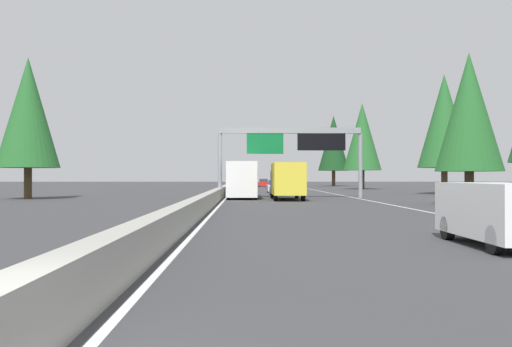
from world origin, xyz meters
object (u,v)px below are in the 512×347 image
at_px(sedan_far_center, 279,188).
at_px(box_truck_mid_left, 287,180).
at_px(conifer_right_far, 362,137).
at_px(conifer_left_near, 28,113).
at_px(sedan_distant_b, 275,187).
at_px(minivan_distant_a, 501,211).
at_px(conifer_right_distant, 334,143).
at_px(conifer_right_mid, 444,121).
at_px(bus_near_right, 242,178).
at_px(sedan_mid_right, 263,183).
at_px(conifer_right_near, 469,112).
at_px(sign_gantry_overhead, 292,142).
at_px(pickup_mid_center, 245,182).

bearing_deg(sedan_far_center, box_truck_mid_left, 179.85).
bearing_deg(conifer_right_far, conifer_left_near, 137.54).
xyz_separation_m(box_truck_mid_left, sedan_distant_b, (22.85, -0.14, -0.93)).
bearing_deg(minivan_distant_a, conifer_right_distant, -5.88).
bearing_deg(box_truck_mid_left, conifer_right_mid, -49.13).
distance_m(bus_near_right, conifer_right_mid, 24.99).
relative_size(sedan_mid_right, sedan_far_center, 1.00).
bearing_deg(conifer_right_distant, sedan_mid_right, 116.83).
height_order(minivan_distant_a, conifer_right_far, conifer_right_far).
relative_size(minivan_distant_a, conifer_right_near, 0.50).
xyz_separation_m(sign_gantry_overhead, conifer_right_far, (37.05, -13.34, 2.93)).
relative_size(conifer_right_near, conifer_right_mid, 0.78).
distance_m(sign_gantry_overhead, minivan_distant_a, 36.94).
distance_m(box_truck_mid_left, sedan_distant_b, 22.87).
bearing_deg(bus_near_right, conifer_right_distant, -15.12).
relative_size(sign_gantry_overhead, pickup_mid_center, 2.26).
xyz_separation_m(conifer_right_near, conifer_right_mid, (24.77, -6.58, 1.72)).
bearing_deg(sedan_far_center, conifer_left_near, 114.88).
relative_size(minivan_distant_a, pickup_mid_center, 0.89).
height_order(sedan_distant_b, conifer_left_near, conifer_left_near).
distance_m(sedan_mid_right, sedan_far_center, 51.04).
distance_m(conifer_right_mid, conifer_right_far, 25.77).
bearing_deg(conifer_left_near, minivan_distant_a, -144.21).
relative_size(sedan_far_center, conifer_right_far, 0.34).
relative_size(minivan_distant_a, conifer_right_far, 0.39).
height_order(conifer_right_near, conifer_right_far, conifer_right_far).
bearing_deg(pickup_mid_center, conifer_right_distant, -67.71).
distance_m(sign_gantry_overhead, conifer_right_far, 39.49).
bearing_deg(sedan_mid_right, conifer_right_far, -147.40).
bearing_deg(sedan_far_center, pickup_mid_center, 3.99).
relative_size(bus_near_right, conifer_right_far, 0.89).
height_order(pickup_mid_center, conifer_left_near, conifer_left_near).
xyz_separation_m(sedan_distant_b, conifer_right_near, (-32.08, -11.24, 5.43)).
bearing_deg(sedan_far_center, sedan_mid_right, 0.07).
distance_m(pickup_mid_center, sedan_far_center, 51.08).
relative_size(box_truck_mid_left, conifer_right_mid, 0.66).
height_order(conifer_right_near, conifer_right_mid, conifer_right_mid).
bearing_deg(minivan_distant_a, sign_gantry_overhead, 4.25).
xyz_separation_m(sedan_distant_b, conifer_left_near, (-20.79, 21.70, 6.54)).
xyz_separation_m(sign_gantry_overhead, bus_near_right, (0.64, 4.40, -3.18)).
bearing_deg(sedan_far_center, minivan_distant_a, -175.60).
xyz_separation_m(sedan_mid_right, conifer_left_near, (-61.05, 21.52, 6.54)).
relative_size(sedan_mid_right, conifer_left_near, 0.37).
xyz_separation_m(box_truck_mid_left, pickup_mid_center, (63.03, 3.52, -0.70)).
bearing_deg(conifer_right_near, sedan_mid_right, 8.97).
distance_m(sedan_distant_b, sedan_mid_right, 40.26).
xyz_separation_m(pickup_mid_center, sedan_far_center, (-50.96, -3.55, -0.23)).
relative_size(sign_gantry_overhead, box_truck_mid_left, 1.49).
distance_m(minivan_distant_a, conifer_right_far, 74.76).
distance_m(conifer_right_far, conifer_right_distant, 29.23).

